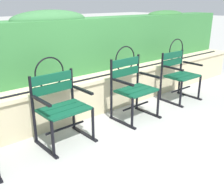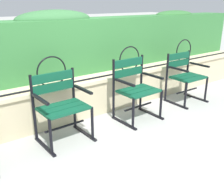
% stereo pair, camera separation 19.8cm
% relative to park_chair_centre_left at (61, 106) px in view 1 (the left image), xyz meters
% --- Properties ---
extents(ground_plane, '(60.00, 60.00, 0.00)m').
position_rel_park_chair_centre_left_xyz_m(ground_plane, '(0.57, -0.42, -0.46)').
color(ground_plane, '#ADADA8').
extents(stone_wall, '(7.88, 0.41, 0.57)m').
position_rel_park_chair_centre_left_xyz_m(stone_wall, '(0.57, 0.49, -0.17)').
color(stone_wall, beige).
rests_on(stone_wall, ground).
extents(iron_arch_fence, '(7.33, 0.02, 0.42)m').
position_rel_park_chair_centre_left_xyz_m(iron_arch_fence, '(0.19, 0.41, 0.28)').
color(iron_arch_fence, black).
rests_on(iron_arch_fence, stone_wall).
extents(hedge_row, '(7.73, 0.49, 0.98)m').
position_rel_park_chair_centre_left_xyz_m(hedge_row, '(0.56, 0.91, 0.56)').
color(hedge_row, '#387A3D').
rests_on(hedge_row, stone_wall).
extents(park_chair_centre_left, '(0.62, 0.54, 0.85)m').
position_rel_park_chair_centre_left_xyz_m(park_chair_centre_left, '(0.00, 0.00, 0.00)').
color(park_chair_centre_left, '#0F4C33').
rests_on(park_chair_centre_left, ground).
extents(park_chair_centre_right, '(0.60, 0.53, 0.90)m').
position_rel_park_chair_centre_left_xyz_m(park_chair_centre_right, '(1.16, -0.06, 0.01)').
color(park_chair_centre_right, '#0F4C33').
rests_on(park_chair_centre_right, ground).
extents(park_chair_rightmost, '(0.58, 0.53, 0.83)m').
position_rel_park_chair_centre_left_xyz_m(park_chair_rightmost, '(2.33, -0.02, -0.01)').
color(park_chair_rightmost, '#0F4C33').
rests_on(park_chair_rightmost, ground).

